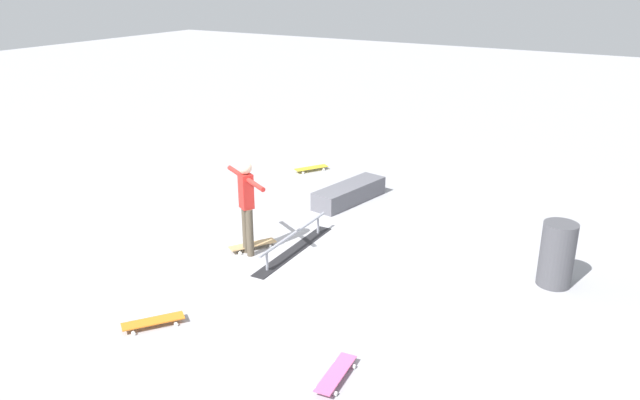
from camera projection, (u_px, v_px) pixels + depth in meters
name	position (u px, v px, depth m)	size (l,w,h in m)	color
ground_plane	(310.00, 254.00, 10.14)	(60.00, 60.00, 0.00)	#9E9EA3
grind_rail	(294.00, 243.00, 10.21)	(2.22, 0.34, 0.34)	black
skate_ledge	(349.00, 193.00, 12.38)	(1.77, 0.52, 0.36)	#595960
skater_main	(246.00, 201.00, 9.84)	(0.67, 1.17, 1.60)	brown
skateboard_main	(253.00, 245.00, 10.31)	(0.79, 0.57, 0.09)	tan
loose_skateboard_yellow	(311.00, 168.00, 14.32)	(0.79, 0.58, 0.09)	yellow
loose_skateboard_pink	(336.00, 374.00, 7.01)	(0.82, 0.33, 0.09)	#E05993
loose_skateboard_orange	(153.00, 321.00, 8.06)	(0.77, 0.63, 0.09)	orange
trash_bin	(557.00, 254.00, 9.00)	(0.49, 0.49, 0.98)	#47474C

